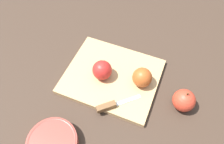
{
  "coord_description": "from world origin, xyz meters",
  "views": [
    {
      "loc": [
        0.2,
        -0.42,
        0.71
      ],
      "look_at": [
        0.0,
        0.0,
        0.04
      ],
      "focal_mm": 35.0,
      "sensor_mm": 36.0,
      "label": 1
    }
  ],
  "objects_px": {
    "bowl": "(53,143)",
    "knife": "(109,106)",
    "apple_half_right": "(142,77)",
    "apple_whole": "(184,100)",
    "apple_half_left": "(102,70)"
  },
  "relations": [
    {
      "from": "apple_half_right",
      "to": "knife",
      "type": "distance_m",
      "value": 0.16
    },
    {
      "from": "apple_half_right",
      "to": "bowl",
      "type": "relative_size",
      "value": 0.46
    },
    {
      "from": "apple_half_left",
      "to": "knife",
      "type": "bearing_deg",
      "value": 139.93
    },
    {
      "from": "apple_half_left",
      "to": "apple_whole",
      "type": "xyz_separation_m",
      "value": [
        0.3,
        0.02,
        -0.02
      ]
    },
    {
      "from": "apple_whole",
      "to": "apple_half_left",
      "type": "bearing_deg",
      "value": -176.44
    },
    {
      "from": "knife",
      "to": "bowl",
      "type": "bearing_deg",
      "value": -165.0
    },
    {
      "from": "apple_half_left",
      "to": "knife",
      "type": "height_order",
      "value": "apple_half_left"
    },
    {
      "from": "apple_half_right",
      "to": "bowl",
      "type": "xyz_separation_m",
      "value": [
        -0.17,
        -0.33,
        -0.03
      ]
    },
    {
      "from": "apple_half_right",
      "to": "knife",
      "type": "xyz_separation_m",
      "value": [
        -0.06,
        -0.14,
        -0.03
      ]
    },
    {
      "from": "apple_half_left",
      "to": "apple_whole",
      "type": "relative_size",
      "value": 0.81
    },
    {
      "from": "apple_half_right",
      "to": "apple_whole",
      "type": "height_order",
      "value": "same"
    },
    {
      "from": "apple_half_left",
      "to": "bowl",
      "type": "relative_size",
      "value": 0.46
    },
    {
      "from": "apple_half_left",
      "to": "bowl",
      "type": "xyz_separation_m",
      "value": [
        -0.02,
        -0.3,
        -0.03
      ]
    },
    {
      "from": "knife",
      "to": "bowl",
      "type": "height_order",
      "value": "bowl"
    },
    {
      "from": "bowl",
      "to": "knife",
      "type": "bearing_deg",
      "value": 61.45
    }
  ]
}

